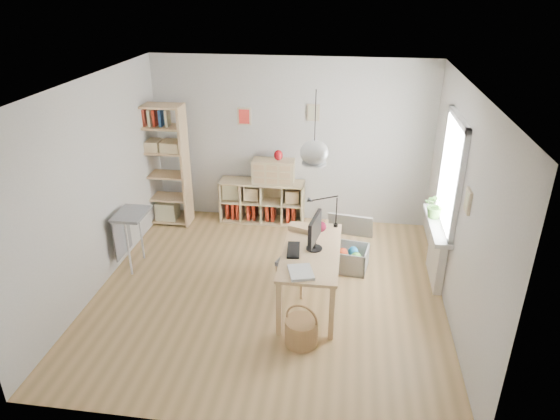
# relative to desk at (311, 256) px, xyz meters

# --- Properties ---
(ground) EXTENTS (4.50, 4.50, 0.00)m
(ground) POSITION_rel_desk_xyz_m (-0.55, 0.15, -0.66)
(ground) COLOR tan
(ground) RESTS_ON ground
(room_shell) EXTENTS (4.50, 4.50, 4.50)m
(room_shell) POSITION_rel_desk_xyz_m (-0.00, 0.00, 1.34)
(room_shell) COLOR silver
(room_shell) RESTS_ON ground
(window_unit) EXTENTS (0.07, 1.16, 1.46)m
(window_unit) POSITION_rel_desk_xyz_m (1.68, 0.75, 0.89)
(window_unit) COLOR white
(window_unit) RESTS_ON ground
(radiator) EXTENTS (0.10, 0.80, 0.80)m
(radiator) POSITION_rel_desk_xyz_m (1.64, 0.75, -0.26)
(radiator) COLOR white
(radiator) RESTS_ON ground
(windowsill) EXTENTS (0.22, 1.20, 0.06)m
(windowsill) POSITION_rel_desk_xyz_m (1.59, 0.75, 0.17)
(windowsill) COLOR silver
(windowsill) RESTS_ON radiator
(desk) EXTENTS (0.70, 1.50, 0.75)m
(desk) POSITION_rel_desk_xyz_m (0.00, 0.00, 0.00)
(desk) COLOR #E1C181
(desk) RESTS_ON ground
(cube_shelf) EXTENTS (1.40, 0.38, 0.72)m
(cube_shelf) POSITION_rel_desk_xyz_m (-1.02, 2.23, -0.36)
(cube_shelf) COLOR beige
(cube_shelf) RESTS_ON ground
(tall_bookshelf) EXTENTS (0.80, 0.38, 2.00)m
(tall_bookshelf) POSITION_rel_desk_xyz_m (-2.59, 1.95, 0.43)
(tall_bookshelf) COLOR #E1C181
(tall_bookshelf) RESTS_ON ground
(side_table) EXTENTS (0.40, 0.55, 0.85)m
(side_table) POSITION_rel_desk_xyz_m (-2.59, 0.50, 0.01)
(side_table) COLOR gray
(side_table) RESTS_ON ground
(chair) EXTENTS (0.51, 0.51, 0.82)m
(chair) POSITION_rel_desk_xyz_m (-0.20, 0.30, -0.19)
(chair) COLOR gray
(chair) RESTS_ON ground
(wicker_basket) EXTENTS (0.37, 0.37, 0.52)m
(wicker_basket) POSITION_rel_desk_xyz_m (-0.03, -0.82, -0.49)
(wicker_basket) COLOR #9D6F47
(wicker_basket) RESTS_ON ground
(storage_chest) EXTENTS (0.75, 0.82, 0.69)m
(storage_chest) POSITION_rel_desk_xyz_m (0.43, 0.94, -0.43)
(storage_chest) COLOR #B1B1AD
(storage_chest) RESTS_ON ground
(monitor) EXTENTS (0.20, 0.50, 0.44)m
(monitor) POSITION_rel_desk_xyz_m (0.03, 0.03, 0.34)
(monitor) COLOR black
(monitor) RESTS_ON desk
(keyboard) EXTENTS (0.18, 0.41, 0.02)m
(keyboard) POSITION_rel_desk_xyz_m (-0.21, -0.05, 0.10)
(keyboard) COLOR black
(keyboard) RESTS_ON desk
(task_lamp) EXTENTS (0.42, 0.16, 0.45)m
(task_lamp) POSITION_rel_desk_xyz_m (0.06, 0.62, 0.40)
(task_lamp) COLOR black
(task_lamp) RESTS_ON desk
(yarn_ball) EXTENTS (0.14, 0.14, 0.14)m
(yarn_ball) POSITION_rel_desk_xyz_m (0.08, 0.50, 0.16)
(yarn_ball) COLOR #4B0A18
(yarn_ball) RESTS_ON desk
(paper_tray) EXTENTS (0.34, 0.39, 0.03)m
(paper_tray) POSITION_rel_desk_xyz_m (-0.07, -0.55, 0.11)
(paper_tray) COLOR silver
(paper_tray) RESTS_ON desk
(drawer_chest) EXTENTS (0.68, 0.32, 0.38)m
(drawer_chest) POSITION_rel_desk_xyz_m (-0.81, 2.19, 0.26)
(drawer_chest) COLOR beige
(drawer_chest) RESTS_ON cube_shelf
(red_vase) EXTENTS (0.14, 0.14, 0.17)m
(red_vase) POSITION_rel_desk_xyz_m (-0.72, 2.19, 0.53)
(red_vase) COLOR maroon
(red_vase) RESTS_ON drawer_chest
(potted_plant) EXTENTS (0.32, 0.28, 0.35)m
(potted_plant) POSITION_rel_desk_xyz_m (1.57, 0.92, 0.38)
(potted_plant) COLOR #376425
(potted_plant) RESTS_ON windowsill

